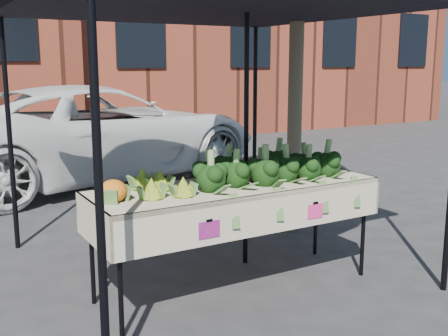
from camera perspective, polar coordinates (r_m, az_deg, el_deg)
ground at (r=4.60m, az=2.29°, el=-12.99°), size 90.00×90.00×0.00m
table at (r=4.53m, az=1.28°, el=-7.26°), size 2.40×0.81×0.90m
canopy at (r=4.83m, az=-1.68°, el=5.05°), size 3.16×3.16×2.74m
broccoli_heap at (r=4.55m, az=4.10°, el=0.46°), size 1.39×0.59×0.28m
romanesco_cluster at (r=4.12m, az=-6.87°, el=-1.15°), size 0.45×0.59×0.22m
cauliflower_pair at (r=3.91m, az=-11.55°, el=-2.11°), size 0.22×0.22×0.19m
vehicle at (r=9.03m, az=-13.65°, el=16.27°), size 1.98×2.78×5.50m
street_tree at (r=6.02m, az=7.67°, el=14.92°), size 2.33×2.33×4.59m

